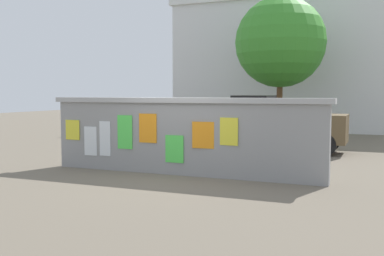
{
  "coord_description": "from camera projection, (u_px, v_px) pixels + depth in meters",
  "views": [
    {
      "loc": [
        4.24,
        -9.66,
        1.91
      ],
      "look_at": [
        -0.64,
        2.21,
        0.93
      ],
      "focal_mm": 42.12,
      "sensor_mm": 36.0,
      "label": 1
    }
  ],
  "objects": [
    {
      "name": "poster_wall",
      "position": [
        181.0,
        135.0,
        10.59
      ],
      "size": [
        6.94,
        0.42,
        1.82
      ],
      "color": "gray",
      "rests_on": "ground"
    },
    {
      "name": "tree_roadside",
      "position": [
        280.0,
        42.0,
        19.4
      ],
      "size": [
        3.89,
        3.89,
        6.07
      ],
      "color": "brown",
      "rests_on": "ground"
    },
    {
      "name": "person_bystander",
      "position": [
        229.0,
        126.0,
        12.93
      ],
      "size": [
        0.45,
        0.45,
        1.62
      ],
      "color": "#D83F72",
      "rests_on": "ground"
    },
    {
      "name": "bicycle_far",
      "position": [
        171.0,
        135.0,
        16.71
      ],
      "size": [
        1.71,
        0.44,
        0.95
      ],
      "color": "black",
      "rests_on": "ground"
    },
    {
      "name": "bicycle_near",
      "position": [
        162.0,
        151.0,
        12.04
      ],
      "size": [
        1.71,
        0.44,
        0.95
      ],
      "color": "black",
      "rests_on": "ground"
    },
    {
      "name": "motorcycle",
      "position": [
        183.0,
        139.0,
        14.37
      ],
      "size": [
        1.9,
        0.56,
        0.87
      ],
      "color": "black",
      "rests_on": "ground"
    },
    {
      "name": "auto_rickshaw_truck",
      "position": [
        283.0,
        124.0,
        14.83
      ],
      "size": [
        3.61,
        1.53,
        1.85
      ],
      "color": "black",
      "rests_on": "ground"
    },
    {
      "name": "ground",
      "position": [
        262.0,
        141.0,
        18.04
      ],
      "size": [
        60.0,
        60.0,
        0.0
      ],
      "primitive_type": "plane",
      "color": "#6B6051"
    },
    {
      "name": "building_background",
      "position": [
        310.0,
        63.0,
        24.86
      ],
      "size": [
        14.03,
        6.74,
        7.14
      ],
      "color": "silver",
      "rests_on": "ground"
    },
    {
      "name": "person_walking",
      "position": [
        256.0,
        132.0,
        10.84
      ],
      "size": [
        0.44,
        0.44,
        1.62
      ],
      "color": "#338CBF",
      "rests_on": "ground"
    }
  ]
}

